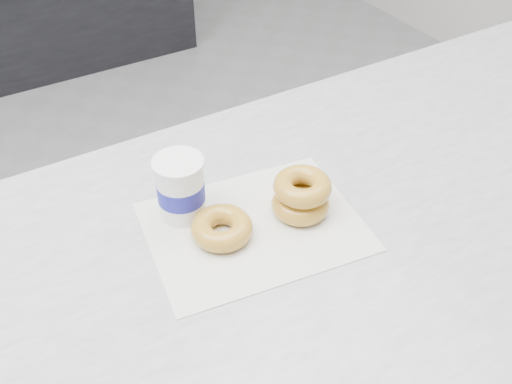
% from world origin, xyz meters
% --- Properties ---
extents(ground, '(5.00, 5.00, 0.00)m').
position_xyz_m(ground, '(0.00, 0.00, 0.00)').
color(ground, gray).
rests_on(ground, ground).
extents(wax_paper, '(0.37, 0.30, 0.00)m').
position_xyz_m(wax_paper, '(0.24, -0.56, 0.90)').
color(wax_paper, silver).
rests_on(wax_paper, counter).
extents(donut_single, '(0.11, 0.11, 0.03)m').
position_xyz_m(donut_single, '(0.19, -0.55, 0.92)').
color(donut_single, gold).
rests_on(donut_single, wax_paper).
extents(donut_stack, '(0.11, 0.11, 0.07)m').
position_xyz_m(donut_stack, '(0.33, -0.56, 0.94)').
color(donut_stack, gold).
rests_on(donut_stack, wax_paper).
extents(coffee_cup, '(0.10, 0.10, 0.11)m').
position_xyz_m(coffee_cup, '(0.16, -0.47, 0.96)').
color(coffee_cup, white).
rests_on(coffee_cup, counter).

